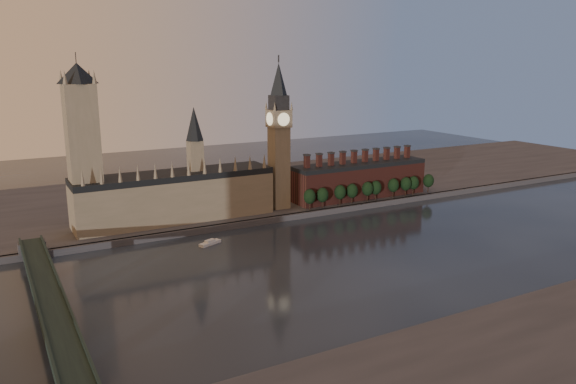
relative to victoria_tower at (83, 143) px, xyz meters
The scene contains 18 objects.
ground 176.40m from the victoria_tower, 43.78° to the right, with size 900.00×900.00×0.00m, color black.
north_bank 147.08m from the victoria_tower, 27.72° to the left, with size 900.00×182.00×4.00m.
palace_of_westminster 67.03m from the victoria_tower, ahead, with size 130.00×30.30×74.00m.
victoria_tower is the anchor object (origin of this frame).
big_ben 130.12m from the victoria_tower, ahead, with size 15.00×15.00×107.00m.
chimney_block 204.27m from the victoria_tower, ahead, with size 110.00×25.00×37.00m.
embankment_tree_0 154.62m from the victoria_tower, ahead, with size 8.60×8.60×14.88m.
embankment_tree_1 164.68m from the victoria_tower, ahead, with size 8.60×8.60×14.88m.
embankment_tree_2 179.82m from the victoria_tower, ahead, with size 8.60×8.60×14.88m.
embankment_tree_3 189.80m from the victoria_tower, ahead, with size 8.60×8.60×14.88m.
embankment_tree_4 203.46m from the victoria_tower, ahead, with size 8.60×8.60×14.88m.
embankment_tree_5 211.00m from the victoria_tower, ahead, with size 8.60×8.60×14.88m.
embankment_tree_6 227.64m from the victoria_tower, ahead, with size 8.60×8.60×14.88m.
embankment_tree_7 239.25m from the victoria_tower, ahead, with size 8.60×8.60×14.88m.
embankment_tree_8 246.91m from the victoria_tower, ahead, with size 8.60×8.60×14.88m.
embankment_tree_9 262.45m from the victoria_tower, ahead, with size 8.60×8.60×14.88m.
westminster_bridge 133.21m from the victoria_tower, 106.56° to the right, with size 14.00×200.00×11.55m.
river_boat 96.59m from the victoria_tower, 38.85° to the right, with size 14.99×9.38×2.90m.
Camera 1 is at (-172.85, -235.87, 106.66)m, focal length 35.00 mm.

